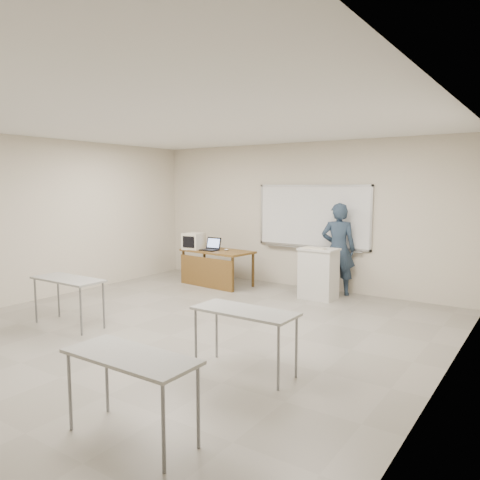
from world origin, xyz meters
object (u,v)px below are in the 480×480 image
Objects in this scene: crt_monitor at (194,241)px; mouse at (226,250)px; instructor_desk at (214,260)px; presenter at (338,249)px; laptop at (211,247)px; whiteboard at (313,217)px; keyboard at (315,248)px; podium at (318,273)px.

crt_monitor reaches higher than mouse.
mouse is (0.20, 0.16, 0.21)m from instructor_desk.
presenter is (2.48, 0.71, 0.34)m from instructor_desk.
laptop is 0.20× the size of presenter.
presenter is at bearing 21.71° from instructor_desk.
instructor_desk is 4.30× the size of laptop.
mouse is at bearing 6.15° from crt_monitor.
laptop is (-0.10, 0.01, 0.25)m from instructor_desk.
whiteboard is at bearing 33.06° from instructor_desk.
keyboard is (2.39, 0.04, 0.16)m from laptop.
presenter reaches higher than keyboard.
mouse is 0.24× the size of keyboard.
instructor_desk is 0.86× the size of presenter.
keyboard is at bearing 54.40° from presenter.
laptop is (-1.92, -0.93, -0.67)m from whiteboard.
laptop is at bearing -175.16° from podium.
mouse is 2.10m from keyboard.
presenter is at bearing -19.27° from whiteboard.
presenter reaches higher than instructor_desk.
crt_monitor is at bearing -158.13° from whiteboard.
instructor_desk is 0.27m from laptop.
crt_monitor is 0.24× the size of presenter.
whiteboard is at bearing 118.50° from keyboard.
whiteboard is 0.91m from presenter.
crt_monitor is 0.46m from laptop.
podium is 2.23× the size of keyboard.
whiteboard reaches higher than podium.
whiteboard reaches higher than crt_monitor.
whiteboard is 2.25m from instructor_desk.
crt_monitor reaches higher than instructor_desk.
keyboard is (-0.03, -0.12, 0.49)m from podium.
crt_monitor is at bearing -175.25° from podium.
instructor_desk is 15.20× the size of mouse.
whiteboard is at bearing -38.32° from presenter.
keyboard reaches higher than instructor_desk.
podium reaches higher than instructor_desk.
instructor_desk is at bearing -8.51° from laptop.
keyboard is at bearing -62.30° from whiteboard.
whiteboard is at bearing 20.84° from mouse.
keyboard is (0.47, -0.89, -0.51)m from whiteboard.
whiteboard reaches higher than instructor_desk.
crt_monitor is (-2.37, -0.95, -0.56)m from whiteboard.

